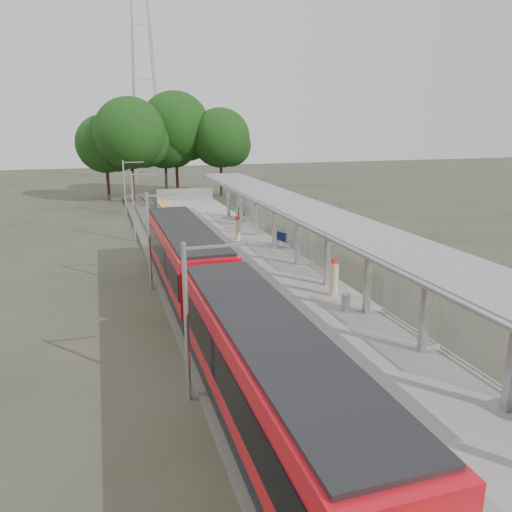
{
  "coord_description": "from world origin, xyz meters",
  "views": [
    {
      "loc": [
        -8.63,
        -7.94,
        8.98
      ],
      "look_at": [
        -1.19,
        15.81,
        2.3
      ],
      "focal_mm": 35.0,
      "sensor_mm": 36.0,
      "label": 1
    }
  ],
  "objects_px": {
    "bench_mid": "(281,239)",
    "bench_far": "(241,212)",
    "litter_bin": "(346,303)",
    "train": "(214,296)",
    "info_pillar_far": "(238,230)",
    "info_pillar_near": "(334,280)"
  },
  "relations": [
    {
      "from": "bench_mid",
      "to": "bench_far",
      "type": "xyz_separation_m",
      "value": [
        -0.02,
        9.9,
        0.1
      ]
    },
    {
      "from": "bench_mid",
      "to": "bench_far",
      "type": "height_order",
      "value": "bench_far"
    },
    {
      "from": "bench_mid",
      "to": "litter_bin",
      "type": "distance_m",
      "value": 12.07
    },
    {
      "from": "train",
      "to": "bench_far",
      "type": "height_order",
      "value": "train"
    },
    {
      "from": "bench_far",
      "to": "info_pillar_far",
      "type": "relative_size",
      "value": 1.07
    },
    {
      "from": "info_pillar_near",
      "to": "bench_far",
      "type": "bearing_deg",
      "value": 62.89
    },
    {
      "from": "bench_mid",
      "to": "litter_bin",
      "type": "xyz_separation_m",
      "value": [
        -1.41,
        -11.98,
        -0.12
      ]
    },
    {
      "from": "info_pillar_near",
      "to": "litter_bin",
      "type": "height_order",
      "value": "info_pillar_near"
    },
    {
      "from": "litter_bin",
      "to": "info_pillar_near",
      "type": "bearing_deg",
      "value": 78.79
    },
    {
      "from": "train",
      "to": "info_pillar_near",
      "type": "height_order",
      "value": "train"
    },
    {
      "from": "bench_far",
      "to": "litter_bin",
      "type": "relative_size",
      "value": 2.24
    },
    {
      "from": "info_pillar_near",
      "to": "info_pillar_far",
      "type": "distance_m",
      "value": 12.64
    },
    {
      "from": "train",
      "to": "info_pillar_far",
      "type": "xyz_separation_m",
      "value": [
        4.84,
        13.9,
        -0.33
      ]
    },
    {
      "from": "bench_far",
      "to": "info_pillar_far",
      "type": "distance_m",
      "value": 7.61
    },
    {
      "from": "bench_far",
      "to": "info_pillar_near",
      "type": "height_order",
      "value": "info_pillar_near"
    },
    {
      "from": "bench_mid",
      "to": "info_pillar_far",
      "type": "distance_m",
      "value": 3.49
    },
    {
      "from": "bench_mid",
      "to": "train",
      "type": "bearing_deg",
      "value": -142.4
    },
    {
      "from": "info_pillar_far",
      "to": "litter_bin",
      "type": "xyz_separation_m",
      "value": [
        0.87,
        -14.62,
        -0.32
      ]
    },
    {
      "from": "info_pillar_near",
      "to": "litter_bin",
      "type": "xyz_separation_m",
      "value": [
        -0.41,
        -2.05,
        -0.38
      ]
    },
    {
      "from": "bench_mid",
      "to": "info_pillar_near",
      "type": "height_order",
      "value": "info_pillar_near"
    },
    {
      "from": "info_pillar_far",
      "to": "bench_far",
      "type": "bearing_deg",
      "value": 56.96
    },
    {
      "from": "train",
      "to": "info_pillar_far",
      "type": "relative_size",
      "value": 16.51
    }
  ]
}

